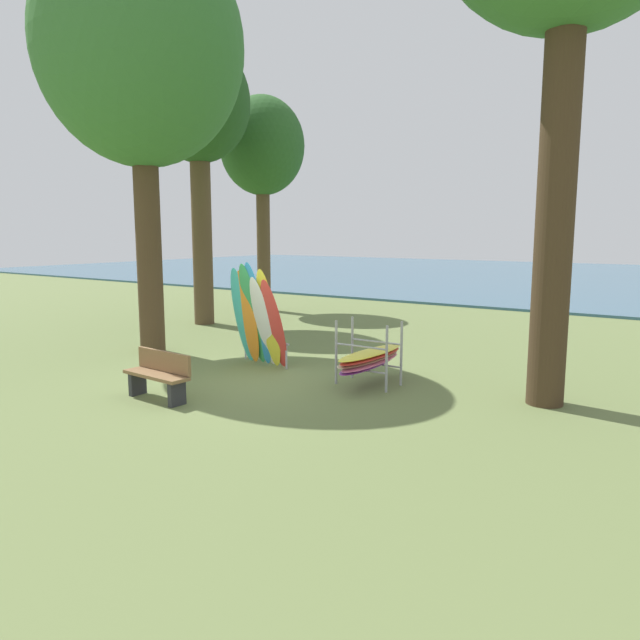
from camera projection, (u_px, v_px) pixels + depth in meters
name	position (u px, v px, depth m)	size (l,w,h in m)	color
ground_plane	(253.00, 381.00, 11.73)	(80.00, 80.00, 0.00)	olive
lake_water	(579.00, 278.00, 37.48)	(80.00, 36.00, 0.10)	#38607A
tree_foreground_left	(140.00, 49.00, 13.57)	(4.76, 4.76, 9.91)	#4C3823
tree_mid_behind	(262.00, 149.00, 21.52)	(3.09, 3.09, 7.82)	brown
tree_far_left_back	(198.00, 109.00, 18.12)	(3.19, 3.19, 8.72)	brown
leaning_board_pile	(258.00, 318.00, 12.94)	(1.59, 0.82, 2.31)	#38B2AD
board_storage_rack	(370.00, 358.00, 11.39)	(1.15, 2.12, 1.25)	#9EA0A5
park_bench	(159.00, 374.00, 10.41)	(1.42, 0.50, 0.85)	#2D2D33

